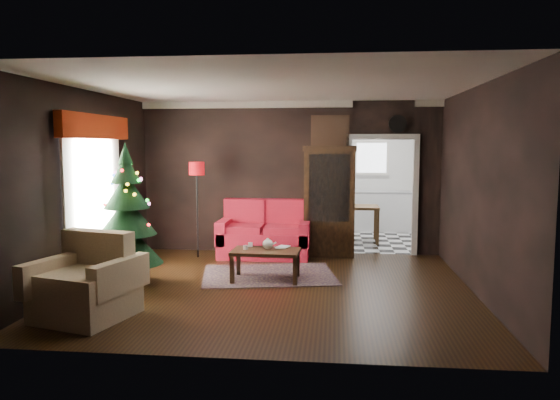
# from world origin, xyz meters

# --- Properties ---
(floor) EXTENTS (5.50, 5.50, 0.00)m
(floor) POSITION_xyz_m (0.00, 0.00, 0.00)
(floor) COLOR black
(floor) RESTS_ON ground
(ceiling) EXTENTS (5.50, 5.50, 0.00)m
(ceiling) POSITION_xyz_m (0.00, 0.00, 2.80)
(ceiling) COLOR white
(ceiling) RESTS_ON ground
(wall_back) EXTENTS (5.50, 0.00, 5.50)m
(wall_back) POSITION_xyz_m (0.00, 2.50, 1.40)
(wall_back) COLOR black
(wall_back) RESTS_ON ground
(wall_front) EXTENTS (5.50, 0.00, 5.50)m
(wall_front) POSITION_xyz_m (0.00, -2.50, 1.40)
(wall_front) COLOR black
(wall_front) RESTS_ON ground
(wall_left) EXTENTS (0.00, 5.50, 5.50)m
(wall_left) POSITION_xyz_m (-2.75, 0.00, 1.40)
(wall_left) COLOR black
(wall_left) RESTS_ON ground
(wall_right) EXTENTS (0.00, 5.50, 5.50)m
(wall_right) POSITION_xyz_m (2.75, 0.00, 1.40)
(wall_right) COLOR black
(wall_right) RESTS_ON ground
(doorway) EXTENTS (1.10, 0.10, 2.10)m
(doorway) POSITION_xyz_m (1.70, 2.50, 1.05)
(doorway) COLOR silver
(doorway) RESTS_ON ground
(left_window) EXTENTS (0.05, 1.60, 1.40)m
(left_window) POSITION_xyz_m (-2.71, 0.20, 1.45)
(left_window) COLOR white
(left_window) RESTS_ON wall_left
(valance) EXTENTS (0.12, 2.10, 0.35)m
(valance) POSITION_xyz_m (-2.63, 0.20, 2.27)
(valance) COLOR maroon
(valance) RESTS_ON wall_left
(kitchen_floor) EXTENTS (3.00, 3.00, 0.00)m
(kitchen_floor) POSITION_xyz_m (1.70, 4.00, 0.00)
(kitchen_floor) COLOR silver
(kitchen_floor) RESTS_ON ground
(kitchen_window) EXTENTS (0.70, 0.06, 0.70)m
(kitchen_window) POSITION_xyz_m (1.70, 5.45, 1.70)
(kitchen_window) COLOR white
(kitchen_window) RESTS_ON ground
(rug) EXTENTS (2.24, 1.82, 0.01)m
(rug) POSITION_xyz_m (-0.15, 0.70, 0.01)
(rug) COLOR #533E48
(rug) RESTS_ON ground
(loveseat) EXTENTS (1.70, 0.90, 1.00)m
(loveseat) POSITION_xyz_m (-0.40, 2.05, 0.50)
(loveseat) COLOR maroon
(loveseat) RESTS_ON ground
(curio_cabinet) EXTENTS (0.90, 0.45, 1.90)m
(curio_cabinet) POSITION_xyz_m (0.75, 2.27, 0.95)
(curio_cabinet) COLOR black
(curio_cabinet) RESTS_ON ground
(floor_lamp) EXTENTS (0.35, 0.35, 1.75)m
(floor_lamp) POSITION_xyz_m (-1.59, 1.88, 0.83)
(floor_lamp) COLOR black
(floor_lamp) RESTS_ON ground
(christmas_tree) EXTENTS (1.28, 1.28, 1.86)m
(christmas_tree) POSITION_xyz_m (-2.07, -0.11, 1.05)
(christmas_tree) COLOR black
(christmas_tree) RESTS_ON ground
(armchair) EXTENTS (1.21, 1.21, 1.01)m
(armchair) POSITION_xyz_m (-2.01, -1.52, 0.46)
(armchair) COLOR tan
(armchair) RESTS_ON ground
(coffee_table) EXTENTS (1.01, 0.63, 0.45)m
(coffee_table) POSITION_xyz_m (-0.16, 0.39, 0.23)
(coffee_table) COLOR black
(coffee_table) RESTS_ON rug
(teapot) EXTENTS (0.19, 0.19, 0.17)m
(teapot) POSITION_xyz_m (-0.13, 0.44, 0.54)
(teapot) COLOR white
(teapot) RESTS_ON coffee_table
(cup_a) EXTENTS (0.08, 0.08, 0.06)m
(cup_a) POSITION_xyz_m (-0.43, 0.63, 0.49)
(cup_a) COLOR silver
(cup_a) RESTS_ON coffee_table
(cup_b) EXTENTS (0.09, 0.09, 0.06)m
(cup_b) POSITION_xyz_m (-0.46, 0.40, 0.49)
(cup_b) COLOR white
(cup_b) RESTS_ON coffee_table
(book) EXTENTS (0.16, 0.07, 0.23)m
(book) POSITION_xyz_m (-0.00, 0.63, 0.57)
(book) COLOR tan
(book) RESTS_ON coffee_table
(wall_clock) EXTENTS (0.32, 0.32, 0.06)m
(wall_clock) POSITION_xyz_m (1.95, 2.45, 2.38)
(wall_clock) COLOR white
(wall_clock) RESTS_ON wall_back
(painting) EXTENTS (0.62, 0.05, 0.52)m
(painting) POSITION_xyz_m (0.75, 2.46, 2.25)
(painting) COLOR #A16A42
(painting) RESTS_ON wall_back
(kitchen_counter) EXTENTS (1.80, 0.60, 0.90)m
(kitchen_counter) POSITION_xyz_m (1.70, 5.20, 0.45)
(kitchen_counter) COLOR white
(kitchen_counter) RESTS_ON ground
(kitchen_table) EXTENTS (0.70, 0.70, 0.75)m
(kitchen_table) POSITION_xyz_m (1.40, 3.70, 0.38)
(kitchen_table) COLOR brown
(kitchen_table) RESTS_ON ground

